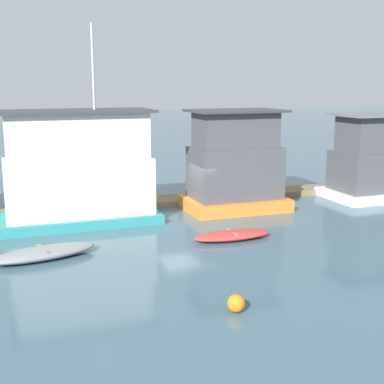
{
  "coord_description": "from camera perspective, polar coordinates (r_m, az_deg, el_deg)",
  "views": [
    {
      "loc": [
        -8.73,
        -25.13,
        6.67
      ],
      "look_at": [
        0.0,
        -1.0,
        1.4
      ],
      "focal_mm": 50.0,
      "sensor_mm": 36.0,
      "label": 1
    }
  ],
  "objects": [
    {
      "name": "dinghy_grey",
      "position": [
        21.47,
        -15.59,
        -6.28
      ],
      "size": [
        4.35,
        2.27,
        0.46
      ],
      "color": "gray",
      "rests_on": "ground_plane"
    },
    {
      "name": "mooring_post_far_left",
      "position": [
        28.27,
        -5.89,
        -0.13
      ],
      "size": [
        0.31,
        0.31,
        1.9
      ],
      "primitive_type": "cylinder",
      "color": "brown",
      "rests_on": "ground_plane"
    },
    {
      "name": "houseboat_teal",
      "position": [
        26.04,
        -12.04,
        2.25
      ],
      "size": [
        7.46,
        3.64,
        9.36
      ],
      "color": "teal",
      "rests_on": "ground_plane"
    },
    {
      "name": "ground_plane",
      "position": [
        27.42,
        -0.71,
        -2.47
      ],
      "size": [
        200.0,
        200.0,
        0.0
      ],
      "primitive_type": "plane",
      "color": "#426070"
    },
    {
      "name": "buoy_orange",
      "position": [
        16.17,
        4.74,
        -11.75
      ],
      "size": [
        0.54,
        0.54,
        0.54
      ],
      "primitive_type": "sphere",
      "color": "orange",
      "rests_on": "ground_plane"
    },
    {
      "name": "houseboat_orange",
      "position": [
        28.33,
        4.6,
        2.84
      ],
      "size": [
        5.28,
        3.55,
        5.29
      ],
      "color": "orange",
      "rests_on": "ground_plane"
    },
    {
      "name": "dock_walkway",
      "position": [
        30.06,
        -2.52,
        -0.93
      ],
      "size": [
        42.4,
        1.79,
        0.3
      ],
      "primitive_type": "cube",
      "color": "#846B4C",
      "rests_on": "ground_plane"
    },
    {
      "name": "dinghy_red",
      "position": [
        23.25,
        4.31,
        -4.63
      ],
      "size": [
        3.54,
        1.26,
        0.36
      ],
      "color": "red",
      "rests_on": "ground_plane"
    },
    {
      "name": "mooring_post_near_right",
      "position": [
        30.43,
        6.0,
        0.87
      ],
      "size": [
        0.3,
        0.3,
        2.07
      ],
      "primitive_type": "cylinder",
      "color": "brown",
      "rests_on": "ground_plane"
    }
  ]
}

